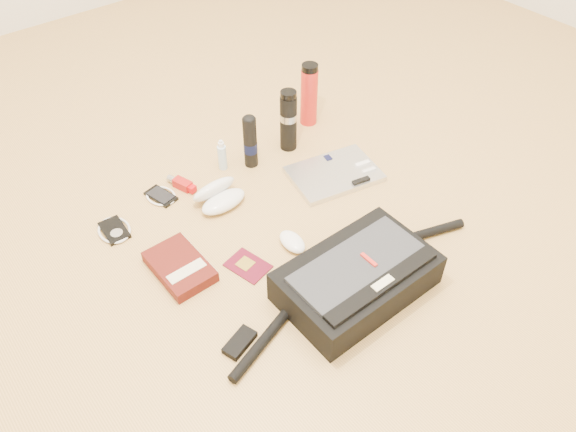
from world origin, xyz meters
The scene contains 14 objects.
ground centered at (0.00, 0.00, 0.00)m, with size 4.00×4.00×0.00m, color tan.
messenger_bag centered at (-0.03, -0.25, 0.06)m, with size 0.90×0.27×0.12m.
laptop centered at (0.27, 0.17, 0.01)m, with size 0.34×0.27×0.03m.
book centered at (-0.38, 0.14, 0.02)m, with size 0.14×0.21×0.04m.
passport centered at (-0.21, 0.02, 0.00)m, with size 0.12×0.14×0.01m.
mouse centered at (-0.05, 0.01, 0.02)m, with size 0.07×0.11×0.03m.
sunglasses_case centered at (-0.12, 0.31, 0.03)m, with size 0.17×0.14×0.10m.
ipod centered at (-0.46, 0.41, 0.01)m, with size 0.11×0.12×0.01m.
phone centered at (-0.26, 0.46, 0.01)m, with size 0.11×0.12×0.01m.
inhaler centered at (-0.18, 0.46, 0.02)m, with size 0.06×0.12×0.03m.
spray_bottle centered at (-0.01, 0.46, 0.05)m, with size 0.04×0.04×0.12m.
aerosol_can centered at (0.09, 0.41, 0.10)m, with size 0.06×0.06×0.21m.
thermos_black centered at (0.25, 0.41, 0.12)m, with size 0.06×0.06×0.24m.
thermos_red centered at (0.42, 0.49, 0.12)m, with size 0.07×0.07×0.25m.
Camera 1 is at (-0.81, -0.91, 1.29)m, focal length 35.00 mm.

